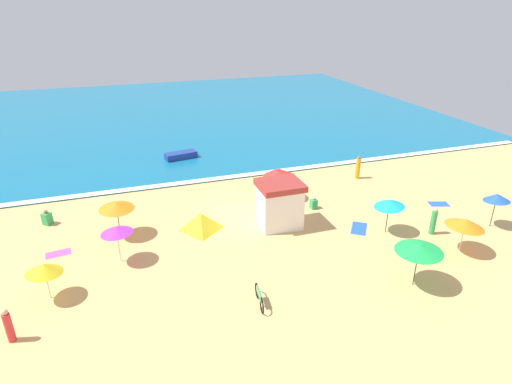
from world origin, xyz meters
The scene contains 25 objects.
ground_plane centered at (0.00, 0.00, 0.00)m, with size 60.00×60.00×0.00m, color #E5B26B.
ocean_water centered at (0.00, 28.00, 0.05)m, with size 60.00×44.00×0.10m, color #146B93.
wave_breaker_foam centered at (0.00, 6.30, 0.10)m, with size 57.00×0.70×0.01m, color white.
lifeguard_cabana centered at (1.14, -1.98, 1.45)m, with size 2.59×2.32×2.84m.
beach_umbrella_0 centered at (5.10, -9.70, 2.07)m, with size 2.84×2.84×2.28m.
beach_umbrella_1 centered at (-11.53, -5.18, 1.62)m, with size 2.18×2.16×1.94m.
beach_umbrella_2 centered at (-8.28, -3.03, 1.87)m, with size 2.29×2.29×2.08m.
beach_umbrella_3 centered at (13.32, -6.26, 1.94)m, with size 2.01×2.03×2.24m.
beach_umbrella_4 centered at (2.41, 1.62, 2.00)m, with size 2.80×2.81×2.30m.
beach_umbrella_5 centered at (-8.18, -0.23, 1.94)m, with size 2.49×2.50×2.18m.
beach_umbrella_6 centered at (6.82, -4.84, 1.91)m, with size 2.02×1.99×2.25m.
beach_umbrella_7 centered at (9.46, -7.97, 1.75)m, with size 2.19×2.16×2.07m.
beach_tent centered at (-3.51, -0.92, 0.53)m, with size 2.31×2.49×1.05m.
parked_bicycle centered at (-2.47, -8.68, 0.38)m, with size 0.30×1.81×0.76m.
beachgoer_0 centered at (9.30, -5.86, 0.81)m, with size 0.46×0.46×1.70m.
beachgoer_1 centered at (6.98, -8.10, 0.38)m, with size 0.49×0.49×0.91m.
beachgoer_2 centered at (9.65, 3.14, 0.85)m, with size 0.47×0.47×1.82m.
beachgoer_3 centered at (4.14, -0.57, 0.35)m, with size 0.45×0.45×0.84m.
beachgoer_4 centered at (-12.36, 2.67, 0.41)m, with size 0.66×0.66×0.97m.
beachgoer_5 centered at (-12.74, -7.66, 0.75)m, with size 0.31×0.31×1.57m.
beach_towel_0 centered at (-11.51, -1.18, 0.01)m, with size 1.37×0.88×0.01m.
beach_towel_1 centered at (2.00, 1.77, 0.01)m, with size 1.63×1.35×0.01m.
beach_towel_2 centered at (5.56, -3.96, 0.01)m, with size 1.65×1.83×0.01m.
beach_towel_3 centered at (12.49, -2.72, 0.01)m, with size 1.47×1.16×0.01m.
small_boat_0 centered at (-2.58, 11.79, 0.37)m, with size 2.83×1.50×0.54m.
Camera 1 is at (-7.64, -23.55, 12.67)m, focal length 30.09 mm.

